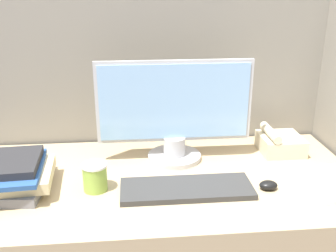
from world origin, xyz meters
The scene contains 8 objects.
cubicle_panel_rear centered at (0.00, 0.77, 0.71)m, with size 1.90×0.04×1.41m.
monitor centered at (0.08, 0.53, 0.96)m, with size 0.62×0.22×0.41m.
keyboard centered at (0.09, 0.25, 0.78)m, with size 0.46×0.17×0.02m.
mouse centered at (0.38, 0.24, 0.78)m, with size 0.06×0.05×0.03m.
coffee_cup centered at (-0.23, 0.30, 0.82)m, with size 0.09×0.09×0.10m.
book_stack centered at (-0.50, 0.32, 0.82)m, with size 0.24×0.30×0.12m.
desk_telephone centered at (0.53, 0.55, 0.81)m, with size 0.17×0.18×0.11m.
paper_pile centered at (0.61, 0.25, 0.77)m, with size 0.24×0.27×0.02m.
Camera 1 is at (-0.09, -0.94, 1.46)m, focal length 42.00 mm.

